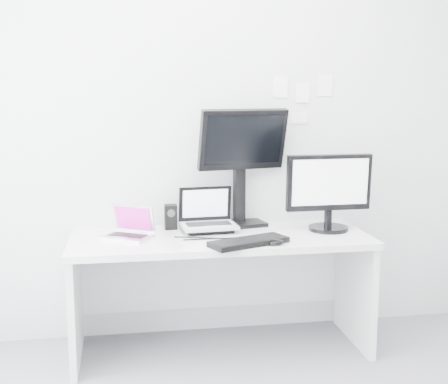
{
  "coord_description": "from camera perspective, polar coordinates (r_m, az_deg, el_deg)",
  "views": [
    {
      "loc": [
        -0.57,
        -2.33,
        1.61
      ],
      "look_at": [
        0.02,
        1.23,
        1.0
      ],
      "focal_mm": 49.43,
      "sensor_mm": 36.0,
      "label": 1
    }
  ],
  "objects": [
    {
      "name": "speaker",
      "position": [
        3.91,
        -4.95,
        -2.3
      ],
      "size": [
        0.08,
        0.08,
        0.15
      ],
      "primitive_type": "cube",
      "rotation": [
        0.0,
        0.0,
        0.02
      ],
      "color": "black",
      "rests_on": "desk"
    },
    {
      "name": "macbook",
      "position": [
        3.68,
        -9.0,
        -2.72
      ],
      "size": [
        0.34,
        0.32,
        0.2
      ],
      "primitive_type": "cube",
      "rotation": [
        0.0,
        0.0,
        -0.55
      ],
      "color": "silver",
      "rests_on": "desk"
    },
    {
      "name": "wall_note_2",
      "position": [
        4.14,
        9.31,
        9.73
      ],
      "size": [
        0.1,
        0.0,
        0.14
      ],
      "primitive_type": "cube",
      "color": "white",
      "rests_on": "back_wall"
    },
    {
      "name": "rear_monitor",
      "position": [
        3.93,
        1.62,
        2.39
      ],
      "size": [
        0.6,
        0.32,
        0.78
      ],
      "primitive_type": "cube",
      "rotation": [
        0.0,
        0.0,
        0.2
      ],
      "color": "black",
      "rests_on": "desk"
    },
    {
      "name": "back_wall",
      "position": [
        3.98,
        -1.16,
        5.84
      ],
      "size": [
        3.6,
        0.0,
        3.6
      ],
      "primitive_type": "plane",
      "rotation": [
        1.57,
        0.0,
        0.0
      ],
      "color": "silver",
      "rests_on": "ground"
    },
    {
      "name": "wall_note_1",
      "position": [
        4.1,
        7.28,
        9.09
      ],
      "size": [
        0.09,
        0.0,
        0.13
      ],
      "primitive_type": "cube",
      "color": "white",
      "rests_on": "back_wall"
    },
    {
      "name": "keyboard",
      "position": [
        3.52,
        2.3,
        -4.64
      ],
      "size": [
        0.49,
        0.33,
        0.03
      ],
      "primitive_type": "cube",
      "rotation": [
        0.0,
        0.0,
        0.39
      ],
      "color": "black",
      "rests_on": "desk"
    },
    {
      "name": "samsung_monitor",
      "position": [
        3.88,
        9.72,
        0.06
      ],
      "size": [
        0.55,
        0.26,
        0.5
      ],
      "primitive_type": "cube",
      "rotation": [
        0.0,
        0.0,
        0.03
      ],
      "color": "black",
      "rests_on": "desk"
    },
    {
      "name": "wall_note_3",
      "position": [
        4.1,
        6.96,
        6.85
      ],
      "size": [
        0.11,
        0.0,
        0.08
      ],
      "primitive_type": "cube",
      "color": "white",
      "rests_on": "back_wall"
    },
    {
      "name": "desk",
      "position": [
        3.84,
        -0.35,
        -9.36
      ],
      "size": [
        1.8,
        0.7,
        0.73
      ],
      "primitive_type": "cube",
      "color": "silver",
      "rests_on": "ground"
    },
    {
      "name": "dell_laptop",
      "position": [
        3.8,
        -1.41,
        -1.65
      ],
      "size": [
        0.35,
        0.29,
        0.28
      ],
      "primitive_type": "cube",
      "rotation": [
        0.0,
        0.0,
        0.08
      ],
      "color": "silver",
      "rests_on": "desk"
    },
    {
      "name": "mouse",
      "position": [
        3.52,
        4.9,
        -4.66
      ],
      "size": [
        0.12,
        0.1,
        0.03
      ],
      "primitive_type": "ellipsoid",
      "rotation": [
        0.0,
        0.0,
        0.42
      ],
      "color": "black",
      "rests_on": "desk"
    },
    {
      "name": "wall_note_0",
      "position": [
        4.06,
        5.23,
        9.68
      ],
      "size": [
        0.1,
        0.0,
        0.14
      ],
      "primitive_type": "cube",
      "color": "white",
      "rests_on": "back_wall"
    }
  ]
}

